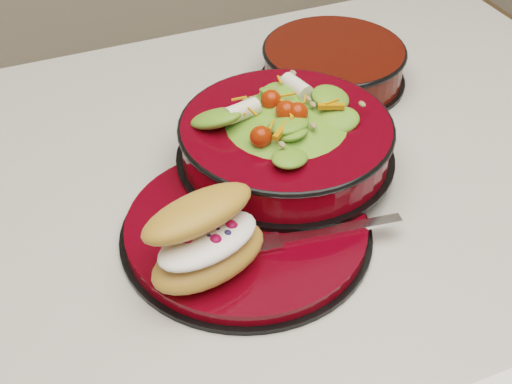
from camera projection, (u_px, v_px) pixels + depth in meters
name	position (u px, v px, depth m)	size (l,w,h in m)	color
dinner_plate	(247.00, 229.00, 0.76)	(0.27, 0.27, 0.02)	black
salad_bowl	(286.00, 132.00, 0.82)	(0.26, 0.26, 0.11)	black
croissant	(206.00, 238.00, 0.69)	(0.14, 0.12, 0.08)	#BF743A
fork	(316.00, 233.00, 0.74)	(0.18, 0.04, 0.00)	silver
extra_bowl	(333.00, 63.00, 0.99)	(0.20, 0.20, 0.05)	black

